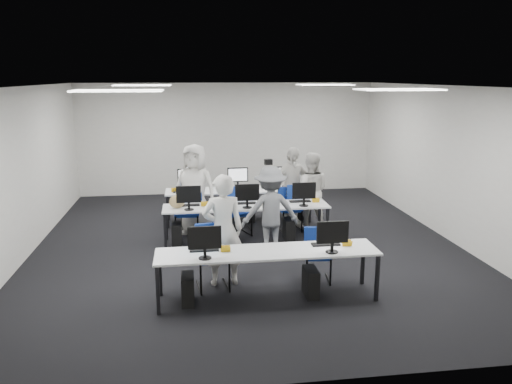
{
  "coord_description": "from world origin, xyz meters",
  "views": [
    {
      "loc": [
        -1.09,
        -9.09,
        3.18
      ],
      "look_at": [
        0.19,
        0.16,
        1.0
      ],
      "focal_mm": 35.0,
      "sensor_mm": 36.0,
      "label": 1
    }
  ],
  "objects": [
    {
      "name": "room",
      "position": [
        0.0,
        0.0,
        1.5
      ],
      "size": [
        9.0,
        9.02,
        3.0
      ],
      "color": "black",
      "rests_on": "ground"
    },
    {
      "name": "ceiling_panels",
      "position": [
        0.0,
        0.0,
        2.98
      ],
      "size": [
        5.2,
        4.6,
        0.02
      ],
      "color": "white",
      "rests_on": "room"
    },
    {
      "name": "desk_front",
      "position": [
        0.0,
        -2.4,
        0.68
      ],
      "size": [
        3.2,
        0.7,
        0.73
      ],
      "color": "silver",
      "rests_on": "ground"
    },
    {
      "name": "desk_mid",
      "position": [
        0.0,
        0.2,
        0.68
      ],
      "size": [
        3.2,
        0.7,
        0.73
      ],
      "color": "silver",
      "rests_on": "ground"
    },
    {
      "name": "desk_back",
      "position": [
        0.0,
        1.6,
        0.68
      ],
      "size": [
        3.2,
        0.7,
        0.73
      ],
      "color": "silver",
      "rests_on": "ground"
    },
    {
      "name": "equipment_front",
      "position": [
        -0.19,
        -2.42,
        0.36
      ],
      "size": [
        2.51,
        0.41,
        1.19
      ],
      "color": "#0C5B9E",
      "rests_on": "desk_front"
    },
    {
      "name": "equipment_mid",
      "position": [
        -0.19,
        0.18,
        0.36
      ],
      "size": [
        2.91,
        0.41,
        1.19
      ],
      "color": "white",
      "rests_on": "desk_mid"
    },
    {
      "name": "equipment_back",
      "position": [
        0.19,
        1.62,
        0.36
      ],
      "size": [
        2.91,
        0.41,
        1.19
      ],
      "color": "white",
      "rests_on": "desk_back"
    },
    {
      "name": "chair_0",
      "position": [
        -0.77,
        -1.9,
        0.31
      ],
      "size": [
        0.53,
        0.57,
        0.97
      ],
      "rotation": [
        0.0,
        0.0,
        0.12
      ],
      "color": "navy",
      "rests_on": "ground"
    },
    {
      "name": "chair_1",
      "position": [
        0.88,
        -1.86,
        0.26
      ],
      "size": [
        0.46,
        0.49,
        0.83
      ],
      "rotation": [
        0.0,
        0.0,
        -0.12
      ],
      "color": "navy",
      "rests_on": "ground"
    },
    {
      "name": "chair_2",
      "position": [
        -1.14,
        0.65,
        0.31
      ],
      "size": [
        0.51,
        0.55,
        0.97
      ],
      "rotation": [
        0.0,
        0.0,
        -0.07
      ],
      "color": "navy",
      "rests_on": "ground"
    },
    {
      "name": "chair_3",
      "position": [
        -0.12,
        0.65,
        0.28
      ],
      "size": [
        0.58,
        0.61,
        0.9
      ],
      "rotation": [
        0.0,
        0.0,
        0.37
      ],
      "color": "navy",
      "rests_on": "ground"
    },
    {
      "name": "chair_4",
      "position": [
        0.99,
        0.82,
        0.28
      ],
      "size": [
        0.48,
        0.51,
        0.89
      ],
      "rotation": [
        0.0,
        0.0,
        0.09
      ],
      "color": "navy",
      "rests_on": "ground"
    },
    {
      "name": "chair_5",
      "position": [
        -1.05,
        1.04,
        0.3
      ],
      "size": [
        0.48,
        0.52,
        0.95
      ],
      "rotation": [
        0.0,
        0.0,
        -0.02
      ],
      "color": "navy",
      "rests_on": "ground"
    },
    {
      "name": "chair_6",
      "position": [
        -0.06,
        1.06,
        0.31
      ],
      "size": [
        0.53,
        0.56,
        0.97
      ],
      "rotation": [
        0.0,
        0.0,
        0.11
      ],
      "color": "navy",
      "rests_on": "ground"
    },
    {
      "name": "chair_7",
      "position": [
        1.18,
        1.03,
        0.3
      ],
      "size": [
        0.53,
        0.57,
        0.96
      ],
      "rotation": [
        0.0,
        0.0,
        -0.12
      ],
      "color": "navy",
      "rests_on": "ground"
    },
    {
      "name": "handbag",
      "position": [
        -1.32,
        0.19,
        0.86
      ],
      "size": [
        0.36,
        0.3,
        0.25
      ],
      "primitive_type": "ellipsoid",
      "rotation": [
        0.0,
        0.0,
        0.37
      ],
      "color": "tan",
      "rests_on": "desk_mid"
    },
    {
      "name": "student_0",
      "position": [
        -0.59,
        -1.78,
        0.88
      ],
      "size": [
        0.67,
        0.47,
        1.75
      ],
      "primitive_type": "imported",
      "rotation": [
        0.0,
        0.0,
        3.22
      ],
      "color": "silver",
      "rests_on": "ground"
    },
    {
      "name": "student_1",
      "position": [
        1.44,
        0.87,
        0.82
      ],
      "size": [
        0.93,
        0.8,
        1.64
      ],
      "primitive_type": "imported",
      "rotation": [
        0.0,
        0.0,
        2.88
      ],
      "color": "silver",
      "rests_on": "ground"
    },
    {
      "name": "student_2",
      "position": [
        -0.97,
        0.92,
        0.92
      ],
      "size": [
        1.06,
        0.89,
        1.84
      ],
      "primitive_type": "imported",
      "rotation": [
        0.0,
        0.0,
        -0.39
      ],
      "color": "silver",
      "rests_on": "ground"
    },
    {
      "name": "student_3",
      "position": [
        1.08,
        1.1,
        0.86
      ],
      "size": [
        1.09,
        0.72,
        1.72
      ],
      "primitive_type": "imported",
      "rotation": [
        0.0,
        0.0,
        0.33
      ],
      "color": "silver",
      "rests_on": "ground"
    },
    {
      "name": "photographer",
      "position": [
        0.36,
        -0.52,
        0.81
      ],
      "size": [
        1.08,
        0.67,
        1.61
      ],
      "primitive_type": "imported",
      "rotation": [
        0.0,
        0.0,
        3.21
      ],
      "color": "slate",
      "rests_on": "ground"
    },
    {
      "name": "dslr_camera",
      "position": [
        0.34,
        -0.34,
        1.67
      ],
      "size": [
        0.15,
        0.19,
        0.1
      ],
      "primitive_type": "cube",
      "rotation": [
        0.0,
        0.0,
        3.21
      ],
      "color": "black",
      "rests_on": "photographer"
    }
  ]
}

